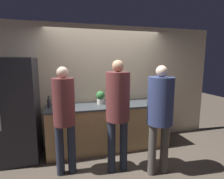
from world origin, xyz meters
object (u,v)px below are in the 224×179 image
object	(u,v)px
refrigerator	(19,110)
person_right	(160,109)
utensil_crock	(57,102)
bottle_dark	(49,103)
person_center	(118,106)
fruit_bowl	(119,100)
cup_yellow	(150,102)
bottle_red	(120,101)
person_left	(64,112)
potted_plant	(100,97)

from	to	relation	value
refrigerator	person_right	distance (m)	2.50
utensil_crock	bottle_dark	bearing A→B (deg)	-131.60
person_right	bottle_dark	size ratio (longest dim) A/B	7.63
person_center	fruit_bowl	xyz separation A→B (m)	(0.33, 1.00, -0.14)
bottle_dark	cup_yellow	size ratio (longest dim) A/B	2.27
fruit_bowl	utensil_crock	world-z (taller)	utensil_crock
cup_yellow	utensil_crock	bearing A→B (deg)	166.03
bottle_dark	bottle_red	size ratio (longest dim) A/B	1.35
person_left	person_right	distance (m)	1.50
person_left	bottle_dark	bearing A→B (deg)	111.43
person_left	cup_yellow	xyz separation A→B (m)	(1.71, 0.44, -0.04)
person_right	fruit_bowl	xyz separation A→B (m)	(-0.29, 1.23, -0.10)
fruit_bowl	potted_plant	size ratio (longest dim) A/B	1.30
person_center	cup_yellow	size ratio (longest dim) A/B	18.15
fruit_bowl	utensil_crock	size ratio (longest dim) A/B	1.27
utensil_crock	bottle_dark	xyz separation A→B (m)	(-0.14, -0.16, 0.03)
person_center	bottle_dark	size ratio (longest dim) A/B	7.98
cup_yellow	bottle_red	bearing A→B (deg)	162.79
bottle_dark	bottle_red	xyz separation A→B (m)	(1.40, -0.11, -0.02)
refrigerator	potted_plant	xyz separation A→B (m)	(1.54, 0.10, 0.15)
refrigerator	person_left	bearing A→B (deg)	-40.17
utensil_crock	person_left	bearing A→B (deg)	-80.84
fruit_bowl	cup_yellow	xyz separation A→B (m)	(0.54, -0.41, 0.00)
cup_yellow	refrigerator	bearing A→B (deg)	174.53
person_left	fruit_bowl	size ratio (longest dim) A/B	4.90
bottle_dark	bottle_red	bearing A→B (deg)	-4.65
potted_plant	cup_yellow	bearing A→B (deg)	-19.44
person_right	potted_plant	distance (m)	1.37
person_left	bottle_dark	size ratio (longest dim) A/B	7.55
person_right	bottle_dark	bearing A→B (deg)	147.40
person_left	bottle_dark	world-z (taller)	person_left
person_right	person_left	bearing A→B (deg)	165.50
refrigerator	bottle_red	world-z (taller)	refrigerator
refrigerator	potted_plant	world-z (taller)	refrigerator
person_left	bottle_red	bearing A→B (deg)	29.33
person_right	refrigerator	bearing A→B (deg)	154.92
person_right	potted_plant	xyz separation A→B (m)	(-0.72, 1.16, 0.00)
refrigerator	fruit_bowl	world-z (taller)	refrigerator
potted_plant	utensil_crock	bearing A→B (deg)	172.40
bottle_red	utensil_crock	bearing A→B (deg)	167.58
bottle_dark	potted_plant	distance (m)	1.03
bottle_dark	cup_yellow	xyz separation A→B (m)	(2.00, -0.30, -0.04)
refrigerator	utensil_crock	bearing A→B (deg)	18.33
person_right	fruit_bowl	bearing A→B (deg)	103.13
fruit_bowl	utensil_crock	distance (m)	1.31
utensil_crock	potted_plant	size ratio (longest dim) A/B	1.02
refrigerator	cup_yellow	world-z (taller)	refrigerator
person_left	person_right	xyz separation A→B (m)	(1.45, -0.38, 0.05)
fruit_bowl	potted_plant	bearing A→B (deg)	-171.04
person_center	potted_plant	size ratio (longest dim) A/B	6.72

